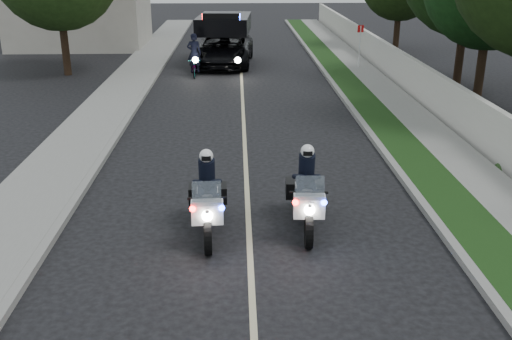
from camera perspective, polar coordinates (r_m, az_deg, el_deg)
The scene contains 19 objects.
ground at distance 13.13m, azimuth -0.76°, elevation -4.73°, with size 120.00×120.00×0.00m, color black.
curb_right at distance 22.97m, azimuth 9.06°, elevation 6.34°, with size 0.20×60.00×0.15m, color gray.
grass_verge at distance 23.11m, azimuth 10.77°, elevation 6.33°, with size 1.20×60.00×0.16m, color #193814.
sidewalk_right at distance 23.42m, azimuth 13.90°, elevation 6.28°, with size 1.40×60.00×0.16m, color gray.
property_wall at distance 23.57m, azimuth 16.40°, elevation 7.81°, with size 0.22×60.00×1.50m, color beige.
curb_left at distance 22.89m, azimuth -11.67°, elevation 6.12°, with size 0.20×60.00×0.15m, color gray.
sidewalk_left at distance 23.10m, azimuth -14.37°, elevation 6.04°, with size 2.00×60.00×0.16m, color gray.
lane_marking at distance 22.58m, azimuth -1.29°, elevation 6.16°, with size 0.12×50.00×0.01m, color #BFB78C.
police_moto_left at distance 12.52m, azimuth -4.67°, elevation -6.12°, with size 0.75×2.15×1.83m, color white, non-canonical shape.
police_moto_right at distance 12.77m, azimuth 4.88°, elevation -5.57°, with size 0.76×2.17×1.84m, color silver, non-canonical shape.
police_suv at distance 31.51m, azimuth -3.13°, elevation 10.25°, with size 2.84×6.13×2.98m, color black.
bicycle at distance 28.62m, azimuth -6.00°, elevation 9.12°, with size 0.57×1.63×0.85m, color black.
cyclist at distance 28.62m, azimuth -6.00°, elevation 9.12°, with size 0.67×0.44×1.85m, color black.
sign_post at distance 30.66m, azimuth 9.98°, elevation 9.69°, with size 0.36×0.36×2.29m, color #B50C1E, non-canonical shape.
tree_right_b at distance 26.12m, azimuth 20.84°, elevation 6.80°, with size 5.31×5.31×8.84m, color #143B13, non-canonical shape.
tree_right_c at distance 28.28m, azimuth 19.04°, elevation 7.98°, with size 5.75×5.75×9.59m, color #173410, non-canonical shape.
tree_right_e at distance 37.52m, azimuth 13.49°, elevation 11.38°, with size 4.82×4.82×8.03m, color #1B3310, non-canonical shape.
tree_left_near at distance 30.25m, azimuth -17.92°, elevation 8.87°, with size 5.86×5.86×9.77m, color #244416, non-canonical shape.
tree_left_far at distance 44.27m, azimuth -14.87°, elevation 12.58°, with size 6.04×6.04×10.07m, color black, non-canonical shape.
Camera 1 is at (-0.22, -11.87, 5.60)m, focal length 40.80 mm.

